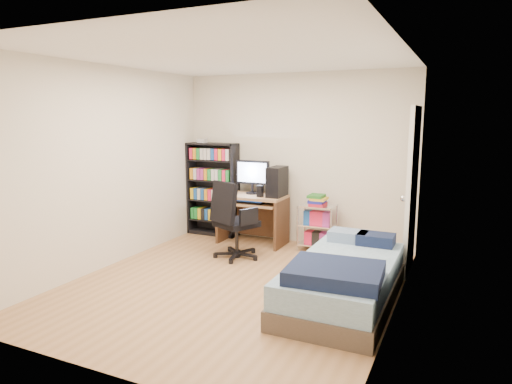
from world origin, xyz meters
The scene contains 7 objects.
room centered at (0.00, 0.00, 1.25)m, with size 3.58×4.08×2.58m.
media_shelf centered at (-1.33, 1.84, 0.75)m, with size 0.82×0.27×1.52m.
computer_desk centered at (-0.44, 1.68, 0.66)m, with size 0.97×0.57×1.23m.
office_chair centered at (-0.45, 0.88, 0.33)m, with size 0.82×0.82×1.04m.
wire_cart centered at (0.45, 1.69, 0.52)m, with size 0.50×0.36×0.80m.
bed centered at (1.25, 0.02, 0.24)m, with size 0.97×1.95×0.55m.
door centered at (1.72, 1.35, 1.00)m, with size 0.12×0.80×2.00m.
Camera 1 is at (2.30, -4.35, 1.89)m, focal length 32.00 mm.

